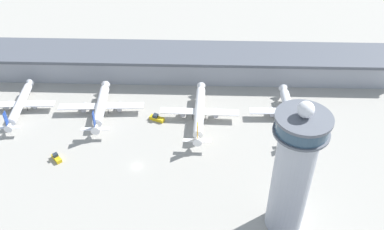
% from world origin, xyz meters
% --- Properties ---
extents(ground_plane, '(1000.00, 1000.00, 0.00)m').
position_xyz_m(ground_plane, '(0.00, 0.00, 0.00)').
color(ground_plane, '#9E9B93').
extents(terminal_building, '(248.00, 25.00, 13.60)m').
position_xyz_m(terminal_building, '(0.00, 70.00, 6.90)').
color(terminal_building, '#9399A3').
rests_on(terminal_building, ground).
extents(control_tower, '(17.04, 17.04, 53.34)m').
position_xyz_m(control_tower, '(55.73, -26.24, 26.07)').
color(control_tower, '#ADB2BC').
rests_on(control_tower, ground).
extents(airplane_gate_alpha, '(31.97, 37.10, 12.30)m').
position_xyz_m(airplane_gate_alpha, '(-59.83, 35.38, 3.88)').
color(airplane_gate_alpha, silver).
rests_on(airplane_gate_alpha, ground).
extents(airplane_gate_bravo, '(40.06, 36.34, 13.74)m').
position_xyz_m(airplane_gate_bravo, '(-21.13, 34.53, 4.30)').
color(airplane_gate_bravo, white).
rests_on(airplane_gate_bravo, ground).
extents(airplane_gate_charlie, '(36.36, 42.56, 13.83)m').
position_xyz_m(airplane_gate_charlie, '(24.97, 31.15, 4.64)').
color(airplane_gate_charlie, white).
rests_on(airplane_gate_charlie, ground).
extents(airplane_gate_delta, '(36.41, 37.64, 13.61)m').
position_xyz_m(airplane_gate_delta, '(66.37, 33.36, 4.30)').
color(airplane_gate_delta, silver).
rests_on(airplane_gate_delta, ground).
extents(service_truck_catering, '(5.39, 5.67, 2.99)m').
position_xyz_m(service_truck_catering, '(-33.85, 2.83, 1.04)').
color(service_truck_catering, black).
rests_on(service_truck_catering, ground).
extents(service_truck_fuel, '(7.35, 5.10, 3.05)m').
position_xyz_m(service_truck_fuel, '(5.27, 30.27, 1.06)').
color(service_truck_fuel, black).
rests_on(service_truck_fuel, ground).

